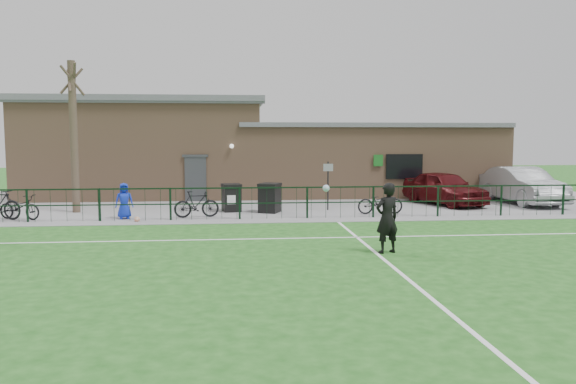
{
  "coord_description": "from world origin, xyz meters",
  "views": [
    {
      "loc": [
        -1.65,
        -12.48,
        3.03
      ],
      "look_at": [
        0.0,
        5.0,
        1.3
      ],
      "focal_mm": 35.0,
      "sensor_mm": 36.0,
      "label": 1
    }
  ],
  "objects": [
    {
      "name": "clubhouse",
      "position": [
        -0.88,
        16.5,
        2.22
      ],
      "size": [
        24.25,
        5.4,
        4.96
      ],
      "color": "#9D7658",
      "rests_on": "ground"
    },
    {
      "name": "perimeter_fence",
      "position": [
        0.0,
        8.0,
        0.6
      ],
      "size": [
        28.0,
        0.1,
        1.2
      ],
      "primitive_type": "cube",
      "color": "black",
      "rests_on": "ground"
    },
    {
      "name": "ground",
      "position": [
        0.0,
        0.0,
        0.0
      ],
      "size": [
        90.0,
        90.0,
        0.0
      ],
      "primitive_type": "plane",
      "color": "#1B5218",
      "rests_on": "ground"
    },
    {
      "name": "goalkeeper_kick",
      "position": [
        2.26,
        1.74,
        0.93
      ],
      "size": [
        1.57,
        3.73,
        1.85
      ],
      "color": "black",
      "rests_on": "ground"
    },
    {
      "name": "bicycle_d",
      "position": [
        -3.11,
        8.59,
        0.52
      ],
      "size": [
        1.73,
        0.74,
        1.01
      ],
      "primitive_type": "imported",
      "rotation": [
        0.0,
        0.0,
        1.73
      ],
      "color": "black",
      "rests_on": "paving_strip"
    },
    {
      "name": "car_silver",
      "position": [
        11.27,
        11.66,
        0.84
      ],
      "size": [
        1.99,
        5.08,
        1.65
      ],
      "primitive_type": "imported",
      "rotation": [
        0.0,
        0.0,
        0.05
      ],
      "color": "#939599",
      "rests_on": "paving_strip"
    },
    {
      "name": "wheelie_bin_right",
      "position": [
        -0.29,
        9.73,
        0.56
      ],
      "size": [
        0.97,
        1.02,
        1.08
      ],
      "primitive_type": "cube",
      "rotation": [
        0.0,
        0.0,
        -0.4
      ],
      "color": "black",
      "rests_on": "paving_strip"
    },
    {
      "name": "spectator_child",
      "position": [
        -5.73,
        8.5,
        0.68
      ],
      "size": [
        0.73,
        0.56,
        1.32
      ],
      "primitive_type": "imported",
      "rotation": [
        0.0,
        0.0,
        0.24
      ],
      "color": "#152FCD",
      "rests_on": "paving_strip"
    },
    {
      "name": "wheelie_bin_left",
      "position": [
        -1.81,
        10.2,
        0.54
      ],
      "size": [
        0.82,
        0.9,
        1.03
      ],
      "primitive_type": "cube",
      "rotation": [
        0.0,
        0.0,
        0.21
      ],
      "color": "black",
      "rests_on": "paving_strip"
    },
    {
      "name": "sign_post",
      "position": [
        2.15,
        10.22,
        1.02
      ],
      "size": [
        0.07,
        0.07,
        2.0
      ],
      "primitive_type": "cylinder",
      "rotation": [
        0.0,
        0.0,
        -0.09
      ],
      "color": "black",
      "rests_on": "paving_strip"
    },
    {
      "name": "bicycle_c",
      "position": [
        -9.52,
        8.68,
        0.47
      ],
      "size": [
        1.83,
        1.2,
        0.91
      ],
      "primitive_type": "imported",
      "rotation": [
        0.0,
        0.0,
        1.19
      ],
      "color": "black",
      "rests_on": "paving_strip"
    },
    {
      "name": "pitch_line_mid",
      "position": [
        0.0,
        4.0,
        0.0
      ],
      "size": [
        28.0,
        0.1,
        0.01
      ],
      "primitive_type": "cube",
      "color": "white",
      "rests_on": "ground"
    },
    {
      "name": "car_maroon",
      "position": [
        7.63,
        11.63,
        0.77
      ],
      "size": [
        3.1,
        4.73,
        1.5
      ],
      "primitive_type": "imported",
      "rotation": [
        0.0,
        0.0,
        0.33
      ],
      "color": "#4B0D10",
      "rests_on": "paving_strip"
    },
    {
      "name": "pitch_line_perp",
      "position": [
        2.0,
        0.0,
        0.0
      ],
      "size": [
        0.1,
        16.0,
        0.01
      ],
      "primitive_type": "cube",
      "color": "white",
      "rests_on": "ground"
    },
    {
      "name": "paving_strip",
      "position": [
        0.0,
        13.5,
        0.01
      ],
      "size": [
        34.0,
        13.0,
        0.02
      ],
      "primitive_type": "cube",
      "color": "gray",
      "rests_on": "ground"
    },
    {
      "name": "bicycle_e",
      "position": [
        4.0,
        8.88,
        0.49
      ],
      "size": [
        1.8,
        0.66,
        0.94
      ],
      "primitive_type": "imported",
      "rotation": [
        0.0,
        0.0,
        1.59
      ],
      "color": "black",
      "rests_on": "paving_strip"
    },
    {
      "name": "pitch_line_touch",
      "position": [
        0.0,
        7.8,
        0.0
      ],
      "size": [
        28.0,
        0.1,
        0.01
      ],
      "primitive_type": "cube",
      "color": "white",
      "rests_on": "ground"
    },
    {
      "name": "ball_ground",
      "position": [
        -5.16,
        7.73,
        0.1
      ],
      "size": [
        0.2,
        0.2,
        0.2
      ],
      "primitive_type": "sphere",
      "color": "silver",
      "rests_on": "ground"
    },
    {
      "name": "bare_tree",
      "position": [
        -8.0,
        10.5,
        3.0
      ],
      "size": [
        0.3,
        0.3,
        6.0
      ],
      "primitive_type": "cylinder",
      "color": "#47372B",
      "rests_on": "ground"
    }
  ]
}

